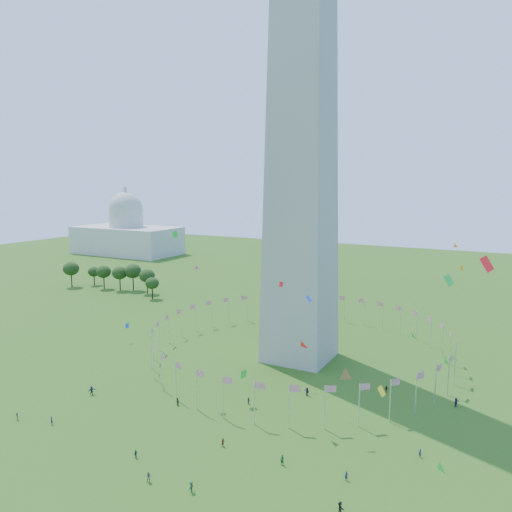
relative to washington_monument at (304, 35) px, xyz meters
The scene contains 7 objects.
ground 98.18m from the washington_monument, 90.00° to the right, with size 600.00×600.00×0.00m, color #285112.
washington_monument is the anchor object (origin of this frame).
flag_ring 80.00m from the washington_monument, 96.12° to the left, with size 80.24×80.24×9.00m.
capitol_building 230.40m from the washington_monument, 144.16° to the left, with size 70.00×35.00×46.00m, color beige, non-canonical shape.
crowd 93.39m from the washington_monument, 78.96° to the right, with size 79.67×68.01×1.99m.
kites_aloft 74.54m from the washington_monument, 60.81° to the right, with size 101.00×78.98×35.99m.
tree_line_west 138.61m from the washington_monument, 158.84° to the left, with size 54.85×15.36×11.69m.
Camera 1 is at (51.09, -72.15, 48.32)m, focal length 35.00 mm.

